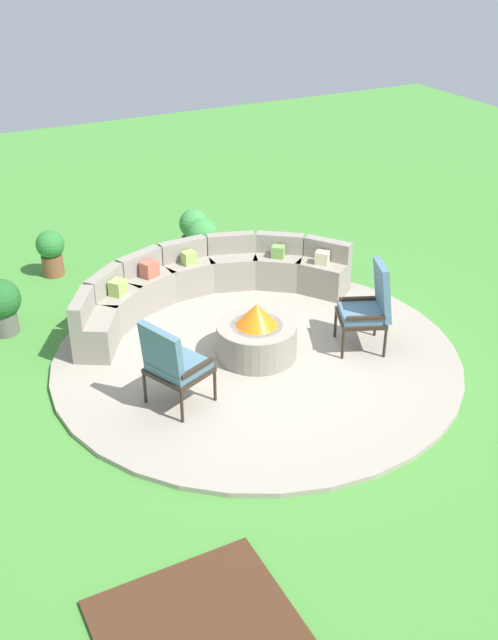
{
  "coord_description": "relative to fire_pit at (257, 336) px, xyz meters",
  "views": [
    {
      "loc": [
        -3.65,
        -6.87,
        4.86
      ],
      "look_at": [
        0.0,
        0.2,
        0.45
      ],
      "focal_mm": 42.07,
      "sensor_mm": 36.0,
      "label": 1
    }
  ],
  "objects": [
    {
      "name": "potted_plant_3",
      "position": [
        -1.59,
        3.51,
        0.06
      ],
      "size": [
        0.42,
        0.42,
        0.7
      ],
      "color": "brown",
      "rests_on": "ground_plane"
    },
    {
      "name": "mulch_bed_left",
      "position": [
        -2.22,
        -3.27,
        -0.31
      ],
      "size": [
        1.49,
        1.32,
        0.04
      ],
      "primitive_type": "cube",
      "color": "#472B19",
      "rests_on": "ground_plane"
    },
    {
      "name": "potted_plant_0",
      "position": [
        0.57,
        2.85,
        0.07
      ],
      "size": [
        0.51,
        0.51,
        0.73
      ],
      "color": "#605B56",
      "rests_on": "ground_plane"
    },
    {
      "name": "lounge_chair_front_left",
      "position": [
        -1.28,
        -0.51,
        0.28
      ],
      "size": [
        0.77,
        0.78,
        1.05
      ],
      "rotation": [
        0.0,
        0.0,
        5.11
      ],
      "color": "#2D2319",
      "rests_on": "patio_circle"
    },
    {
      "name": "lounge_chair_front_right",
      "position": [
        1.31,
        -0.44,
        0.3
      ],
      "size": [
        0.75,
        0.74,
        1.13
      ],
      "rotation": [
        0.0,
        0.0,
        7.45
      ],
      "color": "#2D2319",
      "rests_on": "patio_circle"
    },
    {
      "name": "curved_stone_bench",
      "position": [
        -0.05,
        1.56,
        0.03
      ],
      "size": [
        4.04,
        1.6,
        0.74
      ],
      "color": "gray",
      "rests_on": "patio_circle"
    },
    {
      "name": "potted_plant_2",
      "position": [
        -2.59,
        2.07,
        0.09
      ],
      "size": [
        0.52,
        0.52,
        0.75
      ],
      "color": "#605B56",
      "rests_on": "ground_plane"
    },
    {
      "name": "fire_pit",
      "position": [
        0.0,
        0.0,
        0.0
      ],
      "size": [
        0.97,
        0.97,
        0.7
      ],
      "color": "gray",
      "rests_on": "patio_circle"
    },
    {
      "name": "potted_plant_1",
      "position": [
        0.57,
        3.17,
        0.08
      ],
      "size": [
        0.46,
        0.46,
        0.78
      ],
      "color": "#605B56",
      "rests_on": "ground_plane"
    },
    {
      "name": "patio_circle",
      "position": [
        0.0,
        0.0,
        -0.3
      ],
      "size": [
        4.94,
        4.94,
        0.06
      ],
      "primitive_type": "cylinder",
      "color": "#9E9384",
      "rests_on": "ground_plane"
    },
    {
      "name": "ground_plane",
      "position": [
        0.0,
        0.0,
        -0.33
      ],
      "size": [
        24.0,
        24.0,
        0.0
      ],
      "primitive_type": "plane",
      "color": "#478C38"
    }
  ]
}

